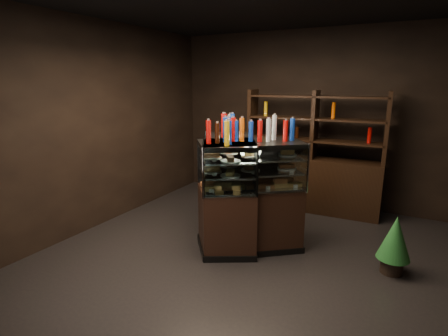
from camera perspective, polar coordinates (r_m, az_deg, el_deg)
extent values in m
plane|color=black|center=(4.49, 4.62, -14.53)|extent=(5.00, 5.00, 0.00)
cube|color=black|center=(6.35, 14.22, 7.80)|extent=(5.00, 0.02, 3.00)
cube|color=black|center=(2.03, -24.74, -5.70)|extent=(5.00, 0.02, 3.00)
cube|color=black|center=(5.48, -19.81, 6.49)|extent=(0.02, 5.00, 3.00)
cube|color=black|center=(4.61, 4.14, -8.00)|extent=(1.39, 1.29, 0.83)
cube|color=black|center=(4.76, 4.06, -12.18)|extent=(1.43, 1.33, 0.08)
cube|color=black|center=(4.34, 4.36, 3.96)|extent=(1.39, 1.29, 0.06)
cube|color=silver|center=(4.47, 4.23, -2.94)|extent=(1.32, 1.22, 0.02)
cube|color=silver|center=(4.42, 4.28, -0.52)|extent=(1.32, 1.22, 0.02)
cube|color=silver|center=(4.38, 4.32, 1.71)|extent=(1.32, 1.22, 0.02)
cube|color=white|center=(4.09, 5.43, -0.46)|extent=(1.00, 0.80, 0.59)
cylinder|color=silver|center=(4.31, 13.56, -0.05)|extent=(0.03, 0.03, 0.61)
cylinder|color=silver|center=(3.98, -3.45, -0.83)|extent=(0.03, 0.03, 0.61)
cube|color=black|center=(4.80, 0.78, -7.05)|extent=(1.18, 1.42, 0.83)
cube|color=black|center=(4.95, 0.76, -11.10)|extent=(1.22, 1.46, 0.08)
cube|color=black|center=(4.54, 0.82, 4.45)|extent=(1.18, 1.42, 0.06)
cube|color=silver|center=(4.67, 0.79, -2.17)|extent=(1.11, 1.35, 0.02)
cube|color=silver|center=(4.61, 0.80, 0.15)|extent=(1.11, 1.35, 0.02)
cube|color=silver|center=(4.58, 0.81, 2.29)|extent=(1.11, 1.35, 0.02)
cube|color=white|center=(4.59, -3.28, 1.19)|extent=(0.64, 1.11, 0.59)
cylinder|color=silver|center=(3.98, -3.45, -0.83)|extent=(0.03, 0.03, 0.61)
cylinder|color=silver|center=(5.21, -2.93, 2.74)|extent=(0.03, 0.03, 0.61)
cube|color=#B97142|center=(4.33, -2.51, -2.95)|extent=(0.20, 0.18, 0.06)
cube|color=#B97142|center=(4.36, -0.19, -2.83)|extent=(0.20, 0.18, 0.06)
cube|color=#B97142|center=(4.39, 2.10, -2.71)|extent=(0.20, 0.18, 0.06)
cube|color=#B97142|center=(4.43, 4.34, -2.59)|extent=(0.20, 0.18, 0.06)
cube|color=#B97142|center=(4.47, 6.55, -2.47)|extent=(0.20, 0.18, 0.06)
cube|color=#B97142|center=(4.53, 8.71, -2.34)|extent=(0.20, 0.18, 0.06)
cube|color=#B97142|center=(4.59, 10.81, -2.22)|extent=(0.20, 0.18, 0.06)
cylinder|color=white|center=(4.32, -1.92, -0.58)|extent=(0.24, 0.24, 0.02)
cube|color=#B97142|center=(4.31, -1.93, -0.14)|extent=(0.19, 0.17, 0.05)
cylinder|color=white|center=(4.41, 4.28, -0.30)|extent=(0.24, 0.24, 0.02)
cube|color=#B97142|center=(4.40, 4.29, 0.13)|extent=(0.19, 0.17, 0.05)
cylinder|color=white|center=(4.55, 10.17, -0.03)|extent=(0.24, 0.24, 0.02)
cube|color=#B97142|center=(4.54, 10.19, 0.39)|extent=(0.19, 0.17, 0.05)
cylinder|color=white|center=(4.28, -1.94, 1.70)|extent=(0.24, 0.24, 0.02)
cube|color=#B97142|center=(4.27, -1.95, 2.15)|extent=(0.19, 0.17, 0.05)
cylinder|color=white|center=(4.37, 4.33, 1.93)|extent=(0.24, 0.24, 0.02)
cube|color=#B97142|center=(4.36, 4.33, 2.37)|extent=(0.19, 0.17, 0.05)
cylinder|color=white|center=(4.51, 10.27, 2.13)|extent=(0.24, 0.24, 0.02)
cube|color=#B97142|center=(4.51, 10.29, 2.56)|extent=(0.19, 0.17, 0.05)
cube|color=#B97142|center=(5.17, 0.24, -0.13)|extent=(0.17, 0.20, 0.06)
cube|color=#B97142|center=(5.00, 0.29, -0.62)|extent=(0.17, 0.20, 0.06)
cube|color=#B97142|center=(4.82, 0.34, -1.16)|extent=(0.17, 0.20, 0.06)
cube|color=#B97142|center=(4.65, 0.40, -1.73)|extent=(0.17, 0.20, 0.06)
cube|color=#B97142|center=(4.48, 0.47, -2.34)|extent=(0.17, 0.20, 0.06)
cube|color=#B97142|center=(4.31, 0.54, -3.01)|extent=(0.17, 0.20, 0.06)
cube|color=#B97142|center=(4.14, 0.61, -3.73)|extent=(0.17, 0.20, 0.06)
cylinder|color=white|center=(5.08, 0.61, 1.65)|extent=(0.24, 0.24, 0.02)
cube|color=#B97142|center=(5.07, 0.61, 2.03)|extent=(0.16, 0.19, 0.05)
cylinder|color=white|center=(4.61, 0.80, 0.37)|extent=(0.24, 0.24, 0.02)
cube|color=#B97142|center=(4.60, 0.80, 0.78)|extent=(0.16, 0.19, 0.05)
cylinder|color=white|center=(4.14, 1.03, -1.21)|extent=(0.24, 0.24, 0.02)
cube|color=#B97142|center=(4.13, 1.04, -0.75)|extent=(0.16, 0.19, 0.05)
cylinder|color=white|center=(5.05, 0.62, 3.60)|extent=(0.24, 0.24, 0.02)
cube|color=#B97142|center=(5.04, 0.62, 3.98)|extent=(0.16, 0.19, 0.05)
cylinder|color=white|center=(4.57, 0.81, 2.50)|extent=(0.24, 0.24, 0.02)
cube|color=#B97142|center=(4.57, 0.81, 2.93)|extent=(0.16, 0.19, 0.05)
cylinder|color=white|center=(4.10, 1.05, 1.16)|extent=(0.24, 0.24, 0.02)
cube|color=#B97142|center=(4.09, 1.05, 1.63)|extent=(0.16, 0.19, 0.05)
cylinder|color=#147223|center=(4.21, -2.67, 6.02)|extent=(0.06, 0.06, 0.28)
cylinder|color=silver|center=(4.20, -2.69, 8.05)|extent=(0.03, 0.03, 0.02)
cylinder|color=yellow|center=(4.23, -1.23, 6.06)|extent=(0.06, 0.06, 0.28)
cylinder|color=silver|center=(4.21, -1.24, 8.08)|extent=(0.03, 0.03, 0.02)
cylinder|color=#D8590A|center=(4.25, 0.20, 6.10)|extent=(0.06, 0.06, 0.28)
cylinder|color=silver|center=(4.23, 0.20, 8.11)|extent=(0.03, 0.03, 0.02)
cylinder|color=#B20C0A|center=(4.27, 1.62, 6.13)|extent=(0.06, 0.06, 0.28)
cylinder|color=silver|center=(4.25, 1.63, 8.13)|extent=(0.03, 0.03, 0.02)
cylinder|color=silver|center=(4.29, 3.02, 6.16)|extent=(0.06, 0.06, 0.28)
cylinder|color=silver|center=(4.27, 3.05, 8.15)|extent=(0.03, 0.03, 0.02)
cylinder|color=black|center=(4.32, 4.41, 6.18)|extent=(0.06, 0.06, 0.28)
cylinder|color=silver|center=(4.30, 4.44, 8.16)|extent=(0.03, 0.03, 0.02)
cylinder|color=#0F38B2|center=(4.34, 5.78, 6.20)|extent=(0.06, 0.06, 0.28)
cylinder|color=silver|center=(4.33, 5.82, 8.17)|extent=(0.03, 0.03, 0.02)
cylinder|color=#147223|center=(4.37, 7.13, 6.22)|extent=(0.06, 0.06, 0.28)
cylinder|color=silver|center=(4.36, 7.19, 8.17)|extent=(0.03, 0.03, 0.02)
cylinder|color=yellow|center=(4.41, 8.46, 6.23)|extent=(0.06, 0.06, 0.28)
cylinder|color=silver|center=(4.39, 8.53, 8.17)|extent=(0.03, 0.03, 0.02)
cylinder|color=#D8590A|center=(4.44, 9.77, 6.24)|extent=(0.06, 0.06, 0.28)
cylinder|color=silver|center=(4.42, 9.85, 8.17)|extent=(0.03, 0.03, 0.02)
cylinder|color=#B20C0A|center=(4.48, 11.06, 6.25)|extent=(0.06, 0.06, 0.28)
cylinder|color=silver|center=(4.46, 11.15, 8.16)|extent=(0.03, 0.03, 0.02)
cylinder|color=#147223|center=(5.05, 0.61, 7.36)|extent=(0.06, 0.06, 0.28)
cylinder|color=silver|center=(5.03, 0.61, 9.05)|extent=(0.03, 0.03, 0.02)
cylinder|color=yellow|center=(4.94, 0.65, 7.21)|extent=(0.06, 0.06, 0.28)
cylinder|color=silver|center=(4.93, 0.65, 8.95)|extent=(0.03, 0.03, 0.02)
cylinder|color=#D8590A|center=(4.84, 0.69, 7.06)|extent=(0.06, 0.06, 0.28)
cylinder|color=silver|center=(4.82, 0.69, 8.84)|extent=(0.03, 0.03, 0.02)
cylinder|color=#B20C0A|center=(4.73, 0.73, 6.91)|extent=(0.06, 0.06, 0.28)
cylinder|color=silver|center=(4.71, 0.74, 8.72)|extent=(0.03, 0.03, 0.02)
cylinder|color=silver|center=(4.62, 0.78, 6.75)|extent=(0.06, 0.06, 0.28)
cylinder|color=silver|center=(4.61, 0.78, 8.60)|extent=(0.03, 0.03, 0.02)
cylinder|color=black|center=(4.52, 0.82, 6.57)|extent=(0.06, 0.06, 0.28)
cylinder|color=silver|center=(4.50, 0.83, 8.47)|extent=(0.03, 0.03, 0.02)
cylinder|color=#0F38B2|center=(4.41, 0.87, 6.40)|extent=(0.06, 0.06, 0.28)
cylinder|color=silver|center=(4.40, 0.88, 8.33)|extent=(0.03, 0.03, 0.02)
cylinder|color=#147223|center=(4.31, 0.92, 6.21)|extent=(0.06, 0.06, 0.28)
cylinder|color=silver|center=(4.29, 0.93, 8.19)|extent=(0.03, 0.03, 0.02)
cylinder|color=yellow|center=(4.20, 0.98, 6.01)|extent=(0.06, 0.06, 0.28)
cylinder|color=silver|center=(4.18, 0.99, 8.04)|extent=(0.03, 0.03, 0.02)
cylinder|color=#D8590A|center=(4.10, 1.03, 5.80)|extent=(0.06, 0.06, 0.28)
cylinder|color=silver|center=(4.08, 1.04, 7.89)|extent=(0.03, 0.03, 0.02)
cylinder|color=#B20C0A|center=(3.99, 1.09, 5.58)|extent=(0.06, 0.06, 0.28)
cylinder|color=silver|center=(3.97, 1.10, 7.72)|extent=(0.03, 0.03, 0.02)
cylinder|color=black|center=(4.57, 25.69, -14.13)|extent=(0.24, 0.24, 0.18)
cone|color=#1A5D29|center=(4.43, 26.16, -10.18)|extent=(0.36, 0.36, 0.50)
cone|color=#1A5D29|center=(4.36, 26.40, -8.17)|extent=(0.28, 0.28, 0.35)
cube|color=black|center=(6.08, 13.99, -2.55)|extent=(2.22, 0.53, 0.90)
cube|color=black|center=(6.18, 4.70, 7.55)|extent=(0.08, 0.38, 1.10)
cube|color=black|center=(5.88, 14.57, 6.83)|extent=(0.08, 0.38, 1.10)
cube|color=black|center=(5.77, 25.10, 5.83)|extent=(0.08, 0.38, 1.10)
cube|color=black|center=(5.92, 14.42, 4.43)|extent=(2.18, 0.48, 0.03)
cube|color=black|center=(5.87, 14.63, 7.80)|extent=(2.18, 0.48, 0.03)
cube|color=black|center=(5.85, 14.84, 11.21)|extent=(2.18, 0.48, 0.03)
cylinder|color=#147223|center=(6.11, 6.74, 6.26)|extent=(0.06, 0.06, 0.22)
cylinder|color=yellow|center=(5.96, 11.85, 5.85)|extent=(0.06, 0.06, 0.22)
cylinder|color=#D8590A|center=(5.85, 17.18, 5.38)|extent=(0.06, 0.06, 0.22)
cylinder|color=#B20C0A|center=(5.79, 22.65, 4.85)|extent=(0.06, 0.06, 0.22)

